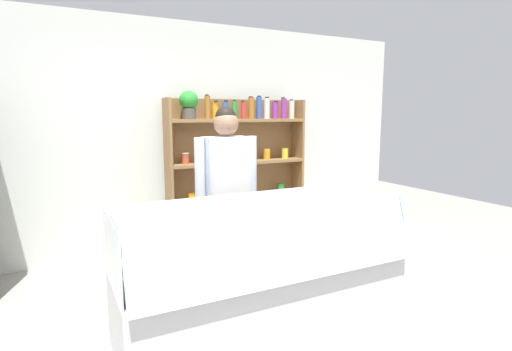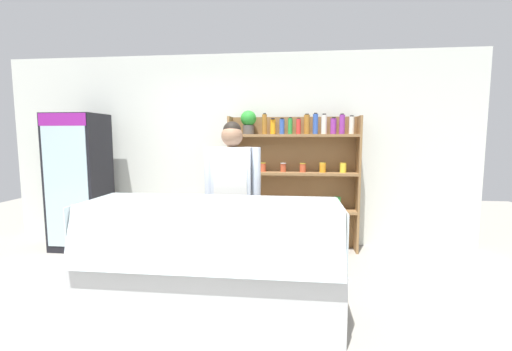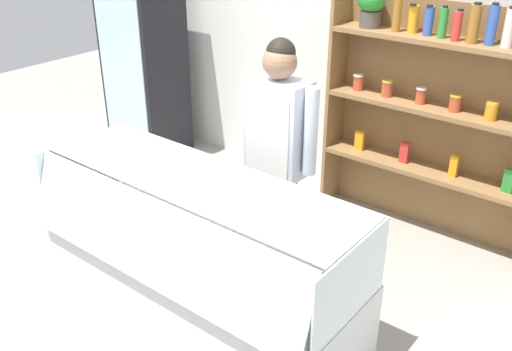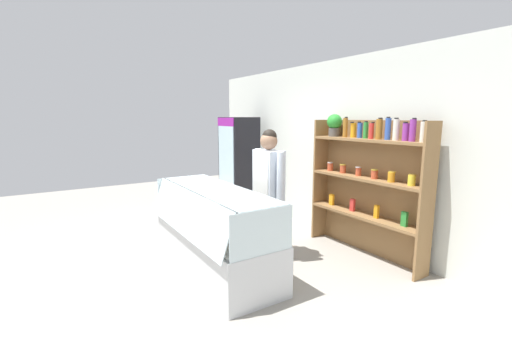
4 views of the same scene
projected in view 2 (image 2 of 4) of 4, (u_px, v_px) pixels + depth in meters
ground_plane at (190, 316)px, 2.94m from camera, size 12.00×12.00×0.00m
back_wall at (234, 150)px, 4.98m from camera, size 6.80×0.10×2.70m
drinks_fridge at (80, 182)px, 4.68m from camera, size 0.69×0.58×1.85m
shelving_unit at (291, 172)px, 4.66m from camera, size 1.74×0.29×1.89m
deli_display_case at (211, 282)px, 2.90m from camera, size 2.13×0.81×1.01m
shop_clerk at (232, 188)px, 3.57m from camera, size 0.59×0.25×1.70m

